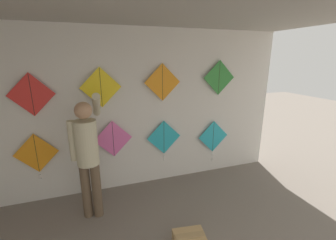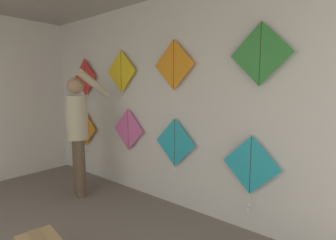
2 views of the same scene
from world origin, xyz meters
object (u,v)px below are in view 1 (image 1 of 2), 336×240
Objects in this scene: kite_2 at (164,138)px; kite_4 at (31,95)px; shopkeeper at (87,151)px; kite_0 at (37,155)px; kite_6 at (162,82)px; kite_1 at (113,139)px; kite_5 at (101,87)px; kite_7 at (219,78)px; kite_3 at (213,138)px.

kite_2 is 2.23m from kite_4.
shopkeeper is 2.38× the size of kite_2.
kite_6 reaches higher than kite_0.
kite_5 is (-0.13, 0.00, 0.89)m from kite_1.
kite_2 reaches higher than kite_0.
shopkeeper is 2.88× the size of kite_4.
kite_2 is 1.54m from kite_7.
kite_4 is at bearing 180.00° from kite_5.
kite_1 is 1.97m from kite_3.
kite_2 is 1.05m from kite_3.
kite_1 is at bearing 0.00° from kite_5.
kite_4 is 1.00× the size of kite_6.
kite_0 is at bearing 180.00° from kite_2.
kite_2 is 1.21× the size of kite_4.
kite_4 is 0.98m from kite_5.
kite_6 is at bearing 178.64° from kite_2.
kite_0 is 1.21× the size of kite_5.
kite_0 is at bearing -179.99° from kite_7.
shopkeeper reaches higher than kite_1.
kite_7 reaches higher than kite_5.
kite_1 is at bearing 180.00° from kite_6.
kite_5 is 1.03m from kite_6.
kite_3 is at bearing -0.00° from kite_0.
shopkeeper is at bearing -40.44° from kite_4.
kite_0 reaches higher than kite_3.
kite_1 is 1.00× the size of kite_6.
kite_4 reaches higher than kite_1.
kite_7 is (0.05, 0.00, 1.20)m from kite_3.
kite_3 is (1.04, -0.00, -0.12)m from kite_2.
kite_1 is 1.29m from kite_6.
kite_6 is (-0.02, 0.00, 1.03)m from kite_2.
kite_6 is at bearing 39.62° from shopkeeper.
kite_3 is 1.32× the size of kite_5.
kite_7 is at bearing 0.01° from kite_0.
kite_2 is (2.10, 0.00, 0.02)m from kite_0.
kite_5 is at bearing 180.00° from kite_1.
shopkeeper reaches higher than kite_3.
kite_4 is (-0.71, 0.60, 0.74)m from shopkeeper.
kite_5 reaches higher than kite_2.
kite_2 reaches higher than kite_3.
kite_6 is at bearing 0.00° from kite_5.
kite_5 is at bearing 180.00° from kite_7.
kite_5 is 1.00× the size of kite_6.
kite_2 is 1.44m from kite_5.
kite_1 is 0.92m from kite_2.
kite_4 is 3.13m from kite_7.
shopkeeper is at bearing -155.07° from kite_6.
shopkeeper is 1.04m from kite_5.
kite_4 is at bearing 179.99° from kite_2.
kite_6 reaches higher than kite_1.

